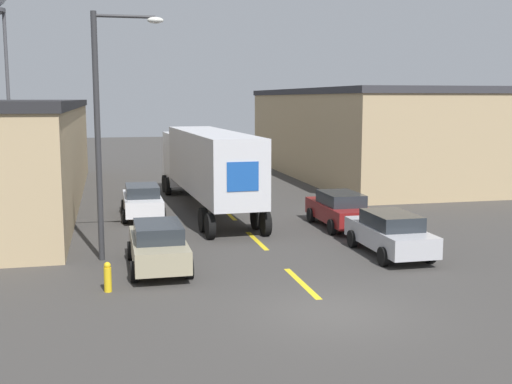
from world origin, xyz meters
TOP-DOWN VIEW (x-y plane):
  - ground_plane at (0.00, 0.00)m, footprint 160.00×160.00m
  - road_centerline at (0.00, 8.84)m, footprint 0.20×15.47m
  - warehouse_right at (13.24, 28.06)m, footprint 12.31×24.95m
  - semi_truck at (-0.90, 16.41)m, footprint 3.24×15.47m
  - parked_car_right_mid at (4.13, 10.60)m, footprint 1.92×4.55m
  - parked_car_left_near at (-4.13, 5.44)m, footprint 1.92×4.55m
  - parked_car_right_near at (4.13, 5.49)m, footprint 1.92×4.55m
  - parked_car_left_far at (-4.13, 15.01)m, footprint 1.92×4.55m
  - street_lamp at (-5.71, 7.10)m, footprint 2.41×0.32m
  - fire_hydrant at (-5.77, 3.21)m, footprint 0.22×0.22m

SIDE VIEW (x-z plane):
  - ground_plane at x=0.00m, z-range 0.00..0.00m
  - road_centerline at x=0.00m, z-range 0.00..0.01m
  - fire_hydrant at x=-5.77m, z-range 0.00..0.89m
  - parked_car_right_mid at x=4.13m, z-range 0.03..1.59m
  - parked_car_left_near at x=-4.13m, z-range 0.03..1.59m
  - parked_car_right_near at x=4.13m, z-range 0.03..1.59m
  - parked_car_left_far at x=-4.13m, z-range 0.03..1.59m
  - semi_truck at x=-0.90m, z-range 0.42..4.45m
  - warehouse_right at x=13.24m, z-range 0.00..6.27m
  - street_lamp at x=-5.71m, z-range 0.64..9.11m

